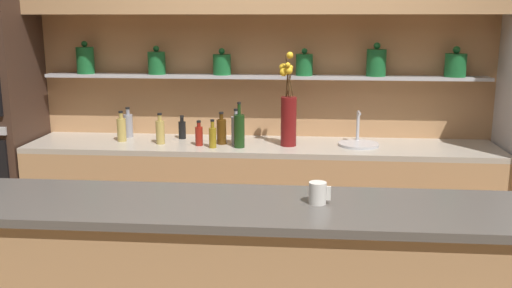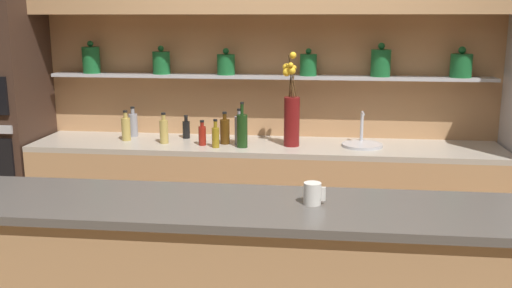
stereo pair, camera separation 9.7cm
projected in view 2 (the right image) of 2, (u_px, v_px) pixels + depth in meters
name	position (u px, v px, depth m)	size (l,w,h in m)	color
back_wall_unit	(284.00, 58.00, 4.45)	(5.20, 0.44, 2.60)	tan
back_counter_unit	(264.00, 202.00, 4.43)	(3.55, 0.62, 0.92)	tan
flower_vase	(291.00, 114.00, 4.21)	(0.13, 0.15, 0.70)	maroon
sink_fixture	(362.00, 143.00, 4.25)	(0.30, 0.30, 0.25)	#B7B7BC
bottle_sauce_0	(186.00, 129.00, 4.51)	(0.06, 0.06, 0.18)	black
bottle_spirit_1	(164.00, 131.00, 4.33)	(0.07, 0.07, 0.24)	tan
bottle_wine_2	(242.00, 130.00, 4.19)	(0.08, 0.08, 0.34)	#193814
bottle_spirit_3	(239.00, 129.00, 4.30)	(0.07, 0.07, 0.27)	gray
bottle_spirit_4	(225.00, 131.00, 4.31)	(0.07, 0.07, 0.25)	#4C2D0C
bottle_oil_5	(216.00, 136.00, 4.19)	(0.05, 0.05, 0.21)	olive
bottle_sauce_6	(202.00, 135.00, 4.27)	(0.06, 0.06, 0.19)	maroon
bottle_spirit_7	(133.00, 124.00, 4.58)	(0.07, 0.07, 0.24)	gray
bottle_spirit_8	(126.00, 128.00, 4.43)	(0.07, 0.07, 0.24)	tan
coffee_mug	(313.00, 193.00, 2.61)	(0.10, 0.08, 0.10)	silver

